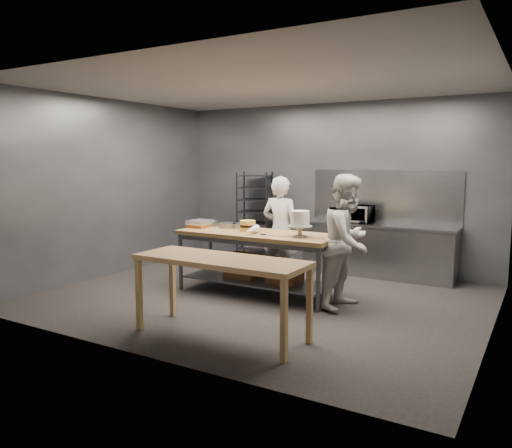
{
  "coord_description": "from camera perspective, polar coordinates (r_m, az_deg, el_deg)",
  "views": [
    {
      "loc": [
        3.47,
        -6.1,
        1.98
      ],
      "look_at": [
        -0.19,
        0.11,
        1.05
      ],
      "focal_mm": 35.0,
      "sensor_mm": 36.0,
      "label": 1
    }
  ],
  "objects": [
    {
      "name": "cake_pans",
      "position": [
        7.87,
        -3.32,
        -0.12
      ],
      "size": [
        0.83,
        0.37,
        0.07
      ],
      "color": "gray",
      "rests_on": "work_table"
    },
    {
      "name": "chef_right",
      "position": [
        6.76,
        10.45,
        -1.98
      ],
      "size": [
        0.78,
        0.95,
        1.79
      ],
      "primitive_type": "imported",
      "rotation": [
        0.0,
        0.0,
        1.45
      ],
      "color": "silver",
      "rests_on": "ground"
    },
    {
      "name": "microwave",
      "position": [
        8.81,
        11.4,
        1.15
      ],
      "size": [
        0.54,
        0.37,
        0.3
      ],
      "primitive_type": "imported",
      "color": "black",
      "rests_on": "back_counter"
    },
    {
      "name": "pastry_clamshells",
      "position": [
        7.94,
        -6.41,
        0.05
      ],
      "size": [
        0.32,
        0.38,
        0.11
      ],
      "color": "#9F641F",
      "rests_on": "work_table"
    },
    {
      "name": "speed_rack",
      "position": [
        9.6,
        -0.14,
        0.63
      ],
      "size": [
        0.78,
        0.81,
        1.75
      ],
      "color": "black",
      "rests_on": "ground"
    },
    {
      "name": "chef_behind",
      "position": [
        7.92,
        2.83,
        -0.76
      ],
      "size": [
        0.64,
        0.42,
        1.73
      ],
      "primitive_type": "imported",
      "rotation": [
        0.0,
        0.0,
        3.16
      ],
      "color": "silver",
      "rests_on": "ground"
    },
    {
      "name": "back_wall",
      "position": [
        9.28,
        8.55,
        4.31
      ],
      "size": [
        6.0,
        0.04,
        3.0
      ],
      "primitive_type": "cube",
      "color": "#4C4F54",
      "rests_on": "ground"
    },
    {
      "name": "work_table",
      "position": [
        7.39,
        0.33,
        -3.62
      ],
      "size": [
        2.4,
        0.9,
        0.92
      ],
      "color": "olive",
      "rests_on": "ground"
    },
    {
      "name": "back_counter",
      "position": [
        8.77,
        13.7,
        -2.89
      ],
      "size": [
        2.6,
        0.6,
        0.9
      ],
      "color": "slate",
      "rests_on": "ground"
    },
    {
      "name": "piping_bag",
      "position": [
        7.11,
        -0.54,
        -0.72
      ],
      "size": [
        0.17,
        0.39,
        0.12
      ],
      "primitive_type": "cone",
      "rotation": [
        1.57,
        0.0,
        0.14
      ],
      "color": "silver",
      "rests_on": "work_table"
    },
    {
      "name": "frosted_cake_stand",
      "position": [
        6.89,
        5.04,
        0.42
      ],
      "size": [
        0.34,
        0.34,
        0.36
      ],
      "color": "#A59A84",
      "rests_on": "work_table"
    },
    {
      "name": "near_counter",
      "position": [
        5.57,
        -4.07,
        -4.75
      ],
      "size": [
        2.0,
        0.7,
        0.9
      ],
      "color": "#94643D",
      "rests_on": "ground"
    },
    {
      "name": "ground",
      "position": [
        7.29,
        0.85,
        -8.4
      ],
      "size": [
        6.0,
        6.0,
        0.0
      ],
      "primitive_type": "plane",
      "color": "black",
      "rests_on": "ground"
    },
    {
      "name": "layer_cake",
      "position": [
        7.45,
        -0.95,
        -0.21
      ],
      "size": [
        0.23,
        0.23,
        0.16
      ],
      "color": "#EBCD4A",
      "rests_on": "work_table"
    },
    {
      "name": "splashback_panel",
      "position": [
        8.95,
        14.44,
        3.09
      ],
      "size": [
        2.6,
        0.02,
        0.9
      ],
      "primitive_type": "cube",
      "color": "slate",
      "rests_on": "back_counter"
    },
    {
      "name": "offset_spatula",
      "position": [
        7.02,
        1.48,
        -1.28
      ],
      "size": [
        0.36,
        0.02,
        0.02
      ],
      "color": "slate",
      "rests_on": "work_table"
    }
  ]
}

